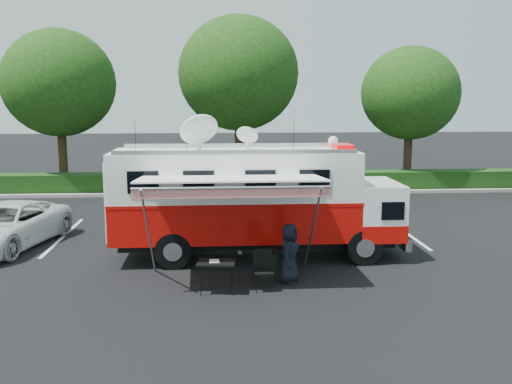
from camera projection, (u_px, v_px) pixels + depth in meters
ground_plane at (257, 257)px, 17.21m from camera, size 120.00×120.00×0.00m
back_border at (261, 92)px, 29.16m from camera, size 60.00×6.14×8.87m
stall_lines at (237, 233)px, 20.13m from camera, size 24.12×5.50×0.01m
command_truck at (255, 199)px, 16.91m from camera, size 8.60×2.37×4.13m
awning at (231, 182)px, 14.29m from camera, size 4.69×2.44×2.84m
white_suv at (7, 247)px, 18.28m from camera, size 3.45×5.48×1.41m
person at (289, 282)px, 14.83m from camera, size 0.74×0.89×1.56m
folding_table at (216, 263)px, 13.95m from camera, size 1.00×0.77×0.79m
folding_chair at (263, 266)px, 14.26m from camera, size 0.50×0.52×1.00m
trash_bin at (269, 263)px, 15.27m from camera, size 0.49×0.49×0.73m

